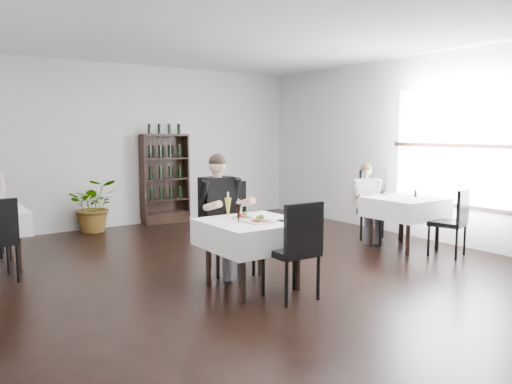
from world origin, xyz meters
The scene contains 19 objects.
room_shell centered at (0.00, 0.00, 1.50)m, with size 9.00×9.00×9.00m.
window_right centered at (3.48, 0.00, 1.50)m, with size 0.06×2.30×1.85m.
wine_shelf centered at (0.60, 4.31, 0.85)m, with size 0.90×0.28×1.75m.
main_table centered at (-0.30, 0.00, 0.62)m, with size 1.03×1.03×0.77m.
right_table centered at (2.70, 0.30, 0.62)m, with size 0.98×0.98×0.77m.
potted_tree centered at (-0.80, 4.20, 0.47)m, with size 0.85×0.74×0.94m, color #1E521C.
main_chair_far centered at (-0.15, 0.73, 0.64)m, with size 0.64×0.65×1.13m.
main_chair_near centered at (-0.18, -0.62, 0.60)m, with size 0.49×0.49×1.05m.
right_chair_far centered at (2.75, 0.87, 0.66)m, with size 0.58×0.59×1.15m.
right_chair_near centered at (2.82, -0.45, 0.55)m, with size 0.55×0.55×0.97m.
diner_main centered at (-0.32, 0.66, 0.87)m, with size 0.57×0.57×1.49m.
diner_right_far centered at (2.60, 0.98, 0.73)m, with size 0.56×0.59×1.26m.
plate_far centered at (-0.32, 0.15, 0.79)m, with size 0.29×0.29×0.07m.
plate_near centered at (-0.31, -0.15, 0.79)m, with size 0.27×0.27×0.08m.
pilsner_dark centered at (-0.53, -0.07, 0.88)m, with size 0.06×0.06×0.27m.
pilsner_lager centered at (-0.54, 0.13, 0.90)m, with size 0.08×0.08×0.33m.
coke_bottle centered at (-0.47, 0.00, 0.86)m, with size 0.06×0.06×0.22m.
napkin_cutlery centered at (-0.01, -0.23, 0.78)m, with size 0.19×0.18×0.02m.
pepper_mill centered at (2.90, 0.27, 0.82)m, with size 0.04×0.04×0.11m, color black.
Camera 1 is at (-3.40, -4.55, 1.75)m, focal length 35.00 mm.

